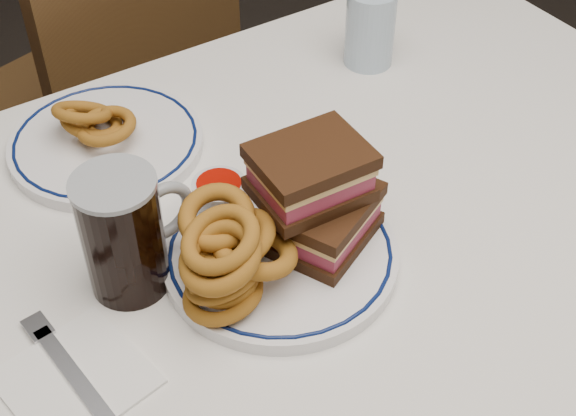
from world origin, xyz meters
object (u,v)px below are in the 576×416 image
reuben_sandwich (317,196)px  main_plate (280,254)px  chair_far (115,85)px  far_plate (106,142)px  beer_mug (125,232)px

reuben_sandwich → main_plate: bearing=175.1°
chair_far → far_plate: size_ratio=3.85×
beer_mug → chair_far: bearing=70.2°
main_plate → reuben_sandwich: 0.08m
reuben_sandwich → far_plate: bearing=113.2°
main_plate → far_plate: (-0.08, 0.28, -0.00)m
far_plate → chair_far: bearing=68.8°
reuben_sandwich → beer_mug: bearing=161.2°
main_plate → reuben_sandwich: bearing=-4.9°
chair_far → far_plate: (-0.18, -0.47, 0.26)m
chair_far → main_plate: size_ratio=3.65×
main_plate → beer_mug: bearing=157.3°
reuben_sandwich → far_plate: 0.32m
chair_far → far_plate: bearing=-111.2°
main_plate → reuben_sandwich: size_ratio=1.80×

